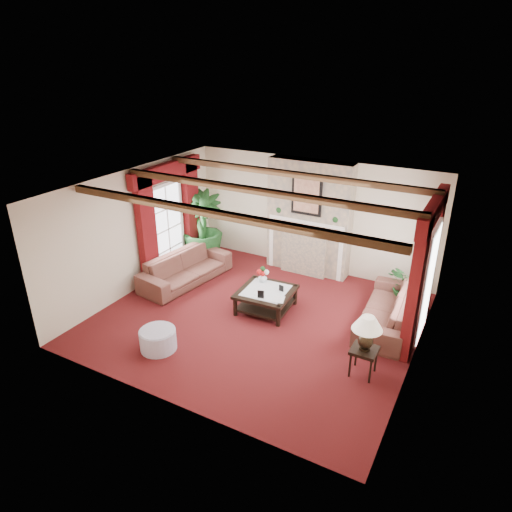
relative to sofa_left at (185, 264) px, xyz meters
The scene contains 23 objects.
floor 2.36m from the sofa_left, 15.99° to the right, with size 6.00×6.00×0.00m, color #440E0C.
ceiling 3.23m from the sofa_left, 15.99° to the right, with size 6.00×6.00×0.00m, color white.
back_wall 3.20m from the sofa_left, 43.50° to the left, with size 6.00×0.02×2.70m, color beige.
left_wall 1.35m from the sofa_left, 140.52° to the right, with size 0.02×5.50×2.70m, color beige.
right_wall 5.34m from the sofa_left, ahead, with size 0.02×5.50×2.70m, color beige.
ceiling_beams 3.19m from the sofa_left, 15.99° to the right, with size 6.00×3.00×0.12m, color #3D2513, non-canonical shape.
fireplace 3.70m from the sofa_left, 40.67° to the left, with size 2.00×0.52×2.70m, color tan, non-canonical shape.
french_door_left 1.88m from the sofa_left, 154.06° to the left, with size 0.10×1.10×2.16m, color white, non-canonical shape.
french_door_right 5.47m from the sofa_left, ahead, with size 0.10×1.10×2.16m, color white, non-canonical shape.
curtains_left 2.23m from the sofa_left, 150.28° to the left, with size 0.20×2.40×2.55m, color #4F0A0E, non-canonical shape.
curtains_right 5.52m from the sofa_left, ahead, with size 0.20×2.40×2.55m, color #4F0A0E, non-canonical shape.
sofa_left is the anchor object (origin of this frame).
sofa_right 4.56m from the sofa_left, ahead, with size 0.79×2.30×0.89m, color #350E18.
potted_palm 1.26m from the sofa_left, 105.69° to the left, with size 1.92×2.01×1.00m, color black.
small_plant 4.91m from the sofa_left, 15.22° to the left, with size 1.21×1.22×0.71m, color black.
coffee_table 2.24m from the sofa_left, ahead, with size 1.08×1.08×0.44m, color black, non-canonical shape.
side_table 4.76m from the sofa_left, 16.11° to the right, with size 0.42×0.42×0.49m, color black, non-canonical shape.
ottoman 2.66m from the sofa_left, 64.30° to the right, with size 0.65×0.65×0.38m, color #A3A1B6.
table_lamp 4.77m from the sofa_left, 16.11° to the right, with size 0.49×0.49×0.62m, color black, non-canonical shape.
flower_vase 1.97m from the sofa_left, ahead, with size 0.21×0.22×0.19m, color silver.
book 2.57m from the sofa_left, 11.18° to the right, with size 0.21×0.08×0.28m, color black.
photo_frame_a 2.34m from the sofa_left, 14.26° to the right, with size 0.13×0.02×0.17m, color black, non-canonical shape.
photo_frame_b 2.51m from the sofa_left, ahead, with size 0.11×0.02×0.14m, color black, non-canonical shape.
Camera 1 is at (3.72, -6.90, 4.90)m, focal length 32.00 mm.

